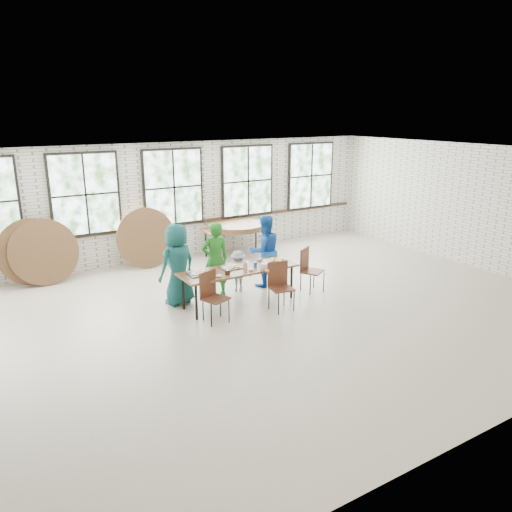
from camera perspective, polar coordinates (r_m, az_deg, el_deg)
The scene contains 13 objects.
room at distance 13.03m, azimuth -9.41°, elevation 7.56°, with size 12.00×12.00×12.00m.
dining_table at distance 9.93m, azimuth -1.98°, elevation -1.73°, with size 2.40×0.80×0.74m.
chair_near_left at distance 9.20m, azimuth -5.10°, elevation -4.14°, with size 0.54×0.53×0.95m.
chair_near_right at distance 9.72m, azimuth 2.71°, elevation -2.95°, with size 0.48×0.47×0.95m.
chair_spare at distance 10.74m, azimuth 6.01°, elevation -1.14°, with size 0.57×0.56×0.95m.
adult_teal at distance 10.02m, azimuth -8.94°, elevation -0.94°, with size 0.81×0.52×1.65m, color #164E55.
adult_green at distance 10.36m, azimuth -4.70°, elevation -0.39°, with size 0.58×0.38×1.59m, color #1F6A1C.
toddler at distance 10.71m, azimuth -2.06°, elevation -1.72°, with size 0.58×0.33×0.90m, color #152243.
adult_blue at distance 10.94m, azimuth 0.97°, elevation 0.56°, with size 0.77×0.60×1.59m, color #1851AB.
storage_table at distance 13.34m, azimuth -2.25°, elevation 2.97°, with size 1.87×0.93×0.74m.
tabletop_clutter at distance 9.91m, azimuth -1.49°, elevation -1.30°, with size 2.05×0.60×0.11m.
round_tops_stacked at distance 13.32m, azimuth -2.25°, elevation 3.47°, with size 1.50×1.50×0.13m.
round_tops_leaning at distance 12.20m, azimuth -19.80°, elevation 0.96°, with size 4.10×0.46×1.49m.
Camera 1 is at (-4.85, -7.50, 3.77)m, focal length 35.00 mm.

